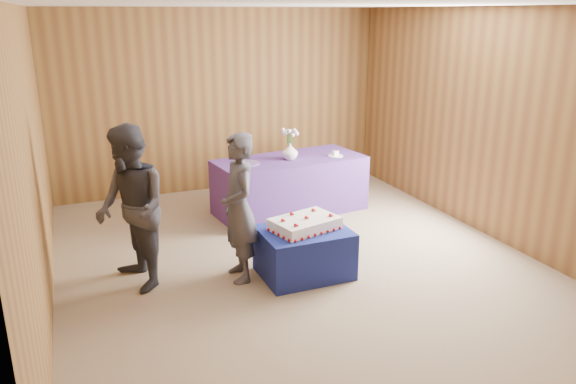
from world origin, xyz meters
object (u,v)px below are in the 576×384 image
sheet_cake (305,224)px  guest_right (131,209)px  vase (290,151)px  guest_left (239,208)px  cake_table (304,252)px  serving_table (290,185)px

sheet_cake → guest_right: bearing=152.8°
sheet_cake → vase: vase is taller
vase → guest_left: 2.07m
cake_table → guest_left: bearing=164.0°
serving_table → sheet_cake: (-0.58, -1.86, 0.19)m
serving_table → guest_right: size_ratio=1.22×
guest_right → cake_table: bearing=64.3°
cake_table → guest_left: (-0.64, 0.17, 0.51)m
vase → guest_right: (-2.24, -1.45, -0.04)m
serving_table → guest_right: bearing=-153.9°
sheet_cake → guest_right: (-1.67, 0.37, 0.26)m
serving_table → vase: 0.49m
sheet_cake → vase: bearing=57.8°
cake_table → vase: (0.58, 1.84, 0.61)m
guest_right → serving_table: bearing=110.9°
vase → serving_table: bearing=69.5°
sheet_cake → serving_table: bearing=57.7°
cake_table → guest_left: 0.84m
serving_table → guest_right: 2.74m
sheet_cake → vase: 1.93m
serving_table → sheet_cake: size_ratio=2.55×
guest_right → guest_left: bearing=65.7°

